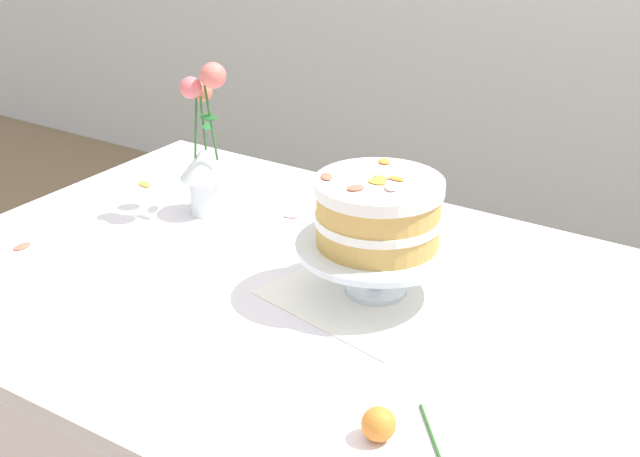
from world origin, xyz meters
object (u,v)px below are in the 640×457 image
(dining_table, at_px, (279,332))
(fallen_rose, at_px, (380,424))
(cake_stand, at_px, (377,252))
(flower_vase, at_px, (204,154))
(layer_cake, at_px, (378,211))

(dining_table, height_order, fallen_rose, fallen_rose)
(cake_stand, height_order, flower_vase, flower_vase)
(layer_cake, bearing_deg, dining_table, -151.80)
(dining_table, height_order, cake_stand, cake_stand)
(dining_table, relative_size, cake_stand, 4.83)
(cake_stand, bearing_deg, dining_table, -151.80)
(layer_cake, bearing_deg, fallen_rose, -59.53)
(dining_table, distance_m, cake_stand, 0.25)
(dining_table, xyz_separation_m, flower_vase, (-0.33, 0.19, 0.23))
(layer_cake, bearing_deg, flower_vase, 167.13)
(cake_stand, distance_m, flower_vase, 0.50)
(dining_table, xyz_separation_m, cake_stand, (0.16, 0.08, 0.17))
(dining_table, bearing_deg, layer_cake, 28.20)
(fallen_rose, bearing_deg, dining_table, 143.58)
(dining_table, xyz_separation_m, layer_cake, (0.16, 0.08, 0.25))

